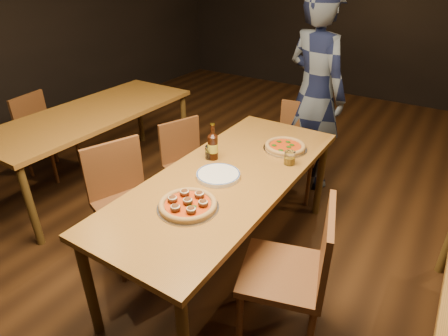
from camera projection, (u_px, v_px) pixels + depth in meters
The scene contains 15 objects.
ground at pixel (228, 260), 2.83m from camera, with size 9.00×9.00×0.00m, color black.
table_main at pixel (228, 183), 2.50m from camera, with size 0.80×2.00×0.75m.
table_left at pixel (92, 119), 3.52m from camera, with size 0.80×2.00×0.75m.
chair_main_nw at pixel (129, 206), 2.65m from camera, with size 0.43×0.43×0.92m, color maroon, non-canonical shape.
chair_main_sw at pixel (192, 168), 3.23m from camera, with size 0.39×0.39×0.83m, color maroon, non-canonical shape.
chair_main_e at pixel (282, 272), 2.06m from camera, with size 0.45×0.45×0.96m, color maroon, non-canonical shape.
chair_end at pixel (295, 151), 3.45m from camera, with size 0.41×0.41×0.89m, color maroon, non-canonical shape.
chair_nbr_left at pixel (49, 135), 3.80m from camera, with size 0.40×0.40×0.86m, color maroon, non-canonical shape.
pizza_meatball at pixel (188, 204), 2.12m from camera, with size 0.35×0.35×0.06m.
pizza_margherita at pixel (285, 147), 2.78m from camera, with size 0.32×0.32×0.04m.
plate_stack at pixel (218, 175), 2.42m from camera, with size 0.29×0.29×0.03m, color white.
beer_bottle at pixel (213, 147), 2.61m from camera, with size 0.07×0.07×0.26m.
water_glass at pixel (210, 152), 2.64m from camera, with size 0.07×0.07×0.09m, color white.
amber_glass at pixel (290, 158), 2.57m from camera, with size 0.08×0.08×0.09m, color #9E6D11.
diner at pixel (315, 93), 3.44m from camera, with size 0.67×0.44×1.83m, color black.
Camera 1 is at (1.13, -1.81, 1.98)m, focal length 30.00 mm.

